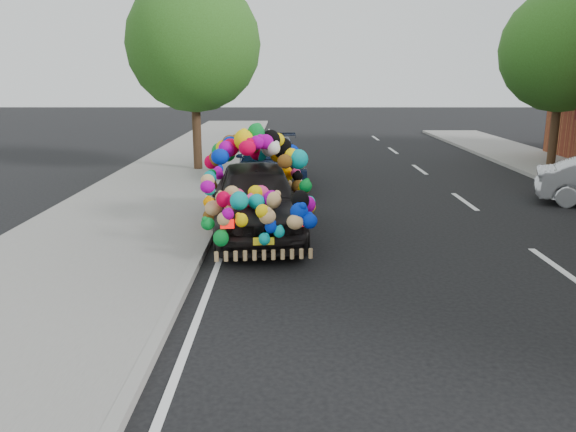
% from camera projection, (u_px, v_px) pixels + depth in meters
% --- Properties ---
extents(ground, '(100.00, 100.00, 0.00)m').
position_uv_depth(ground, '(338.00, 267.00, 9.23)').
color(ground, black).
rests_on(ground, ground).
extents(sidewalk, '(4.00, 60.00, 0.12)m').
position_uv_depth(sidewalk, '(77.00, 264.00, 9.23)').
color(sidewalk, gray).
rests_on(sidewalk, ground).
extents(kerb, '(0.15, 60.00, 0.13)m').
position_uv_depth(kerb, '(196.00, 263.00, 9.22)').
color(kerb, gray).
rests_on(kerb, ground).
extents(lane_markings, '(6.00, 50.00, 0.01)m').
position_uv_depth(lane_markings, '(557.00, 267.00, 9.22)').
color(lane_markings, silver).
rests_on(lane_markings, ground).
extents(tree_near_sidewalk, '(4.20, 4.20, 6.13)m').
position_uv_depth(tree_near_sidewalk, '(193.00, 45.00, 17.49)').
color(tree_near_sidewalk, '#332114').
rests_on(tree_near_sidewalk, ground).
extents(tree_far_b, '(4.00, 4.00, 5.90)m').
position_uv_depth(tree_far_b, '(564.00, 50.00, 17.98)').
color(tree_far_b, '#332114').
rests_on(tree_far_b, ground).
extents(plush_art_car, '(2.52, 4.59, 2.08)m').
position_uv_depth(plush_art_car, '(256.00, 182.00, 10.92)').
color(plush_art_car, black).
rests_on(plush_art_car, ground).
extents(navy_sedan, '(2.05, 4.73, 1.36)m').
position_uv_depth(navy_sedan, '(271.00, 163.00, 15.90)').
color(navy_sedan, black).
rests_on(navy_sedan, ground).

